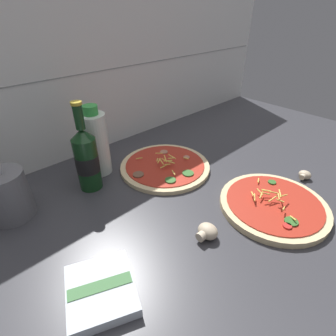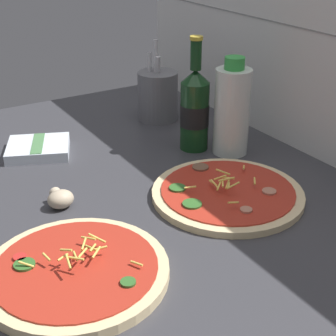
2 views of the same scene
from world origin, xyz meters
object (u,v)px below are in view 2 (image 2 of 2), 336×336
Objects in this scene: oil_bottle at (232,110)px; pizza_near at (76,271)px; mushroom_right at (60,199)px; dish_towel at (38,148)px; beer_bottle at (195,109)px; pizza_far at (227,193)px; utensil_crock at (158,95)px.

pizza_near is at bearing -63.15° from oil_bottle.
mushroom_right is at bearing -85.65° from oil_bottle.
mushroom_right is at bearing -9.91° from dish_towel.
beer_bottle is at bearing -137.37° from oil_bottle.
pizza_far is 23.40cm from oil_bottle.
beer_bottle reaches higher than pizza_far.
pizza_near reaches higher than dish_towel.
dish_towel is (-25.63, 4.48, -0.52)cm from mushroom_right.
pizza_far is at bearing 32.08° from dish_towel.
pizza_far is at bearing 65.11° from mushroom_right.
beer_bottle is at bearing 104.52° from mushroom_right.
pizza_near is 1.34× the size of utensil_crock.
utensil_crock is (-27.28, -3.20, -3.58)cm from oil_bottle.
oil_bottle is at bearing 6.69° from utensil_crock.
beer_bottle is 5.00× the size of mushroom_right.
mushroom_right is 0.30× the size of dish_towel.
utensil_crock is at bearing 98.00° from dish_towel.
pizza_near is at bearing -14.81° from mushroom_right.
mushroom_right is 26.02cm from dish_towel.
pizza_near is at bearing -77.52° from pizza_far.
dish_towel is at bearing -147.92° from pizza_far.
pizza_far is 25.78cm from beer_bottle.
pizza_near is 1.08× the size of beer_bottle.
beer_bottle reaches higher than dish_towel.
mushroom_right is at bearing -114.89° from pizza_far.
dish_towel is (4.88, -34.77, -5.41)cm from utensil_crock.
oil_bottle is at bearing 116.85° from pizza_near.
oil_bottle is 1.05× the size of utensil_crock.
beer_bottle reaches higher than utensil_crock.
dish_towel is at bearing -82.00° from utensil_crock.
mushroom_right is (9.50, -36.68, -7.98)cm from beer_bottle.
oil_bottle reaches higher than utensil_crock.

